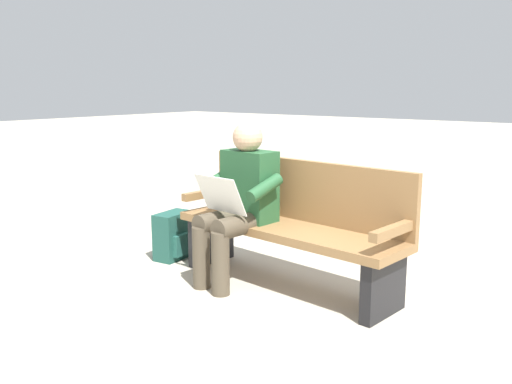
# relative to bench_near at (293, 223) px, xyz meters

# --- Properties ---
(ground_plane) EXTENTS (40.00, 40.00, 0.00)m
(ground_plane) POSITION_rel_bench_near_xyz_m (0.01, 0.07, -0.46)
(ground_plane) COLOR #B7AD99
(bench_near) EXTENTS (1.84, 0.65, 0.90)m
(bench_near) POSITION_rel_bench_near_xyz_m (0.00, 0.00, 0.00)
(bench_near) COLOR olive
(bench_near) RESTS_ON ground
(person_seated) EXTENTS (0.60, 0.60, 1.18)m
(person_seated) POSITION_rel_bench_near_xyz_m (0.34, 0.20, 0.17)
(person_seated) COLOR #23512D
(person_seated) RESTS_ON ground
(backpack) EXTENTS (0.25, 0.35, 0.39)m
(backpack) POSITION_rel_bench_near_xyz_m (1.12, 0.11, -0.27)
(backpack) COLOR #1E4C42
(backpack) RESTS_ON ground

